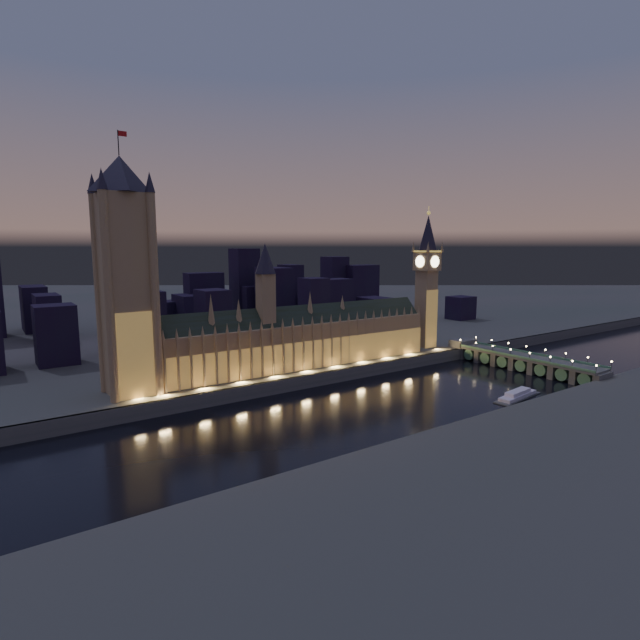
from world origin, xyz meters
TOP-DOWN VIEW (x-y plane):
  - ground_plane at (0.00, 0.00)m, footprint 2000.00×2000.00m
  - north_bank at (0.00, 520.00)m, footprint 2000.00×960.00m
  - embankment_wall at (0.00, 41.00)m, footprint 2000.00×2.50m
  - palace_of_westminster at (-10.83, 61.74)m, footprint 202.00×23.94m
  - victoria_tower at (-110.00, 61.93)m, footprint 31.68×31.68m
  - elizabeth_tower at (108.00, 61.92)m, footprint 18.00×18.00m
  - westminster_bridge at (131.84, -3.45)m, footprint 19.09×113.00m
  - river_boat at (71.84, -43.21)m, footprint 38.34×13.35m
  - city_backdrop at (30.13, 247.19)m, footprint 455.11×215.63m

SIDE VIEW (x-z plane):
  - ground_plane at x=0.00m, z-range 0.00..0.00m
  - river_boat at x=71.84m, z-range -0.69..3.81m
  - north_bank at x=0.00m, z-range 0.00..8.00m
  - embankment_wall at x=0.00m, z-range 0.00..8.00m
  - westminster_bridge at x=131.84m, z-range -1.96..13.94m
  - palace_of_westminster at x=-10.83m, z-range -12.63..65.37m
  - city_backdrop at x=30.13m, z-range -12.03..74.93m
  - elizabeth_tower at x=108.00m, z-range 14.03..119.82m
  - victoria_tower at x=-110.00m, z-range 7.71..140.00m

